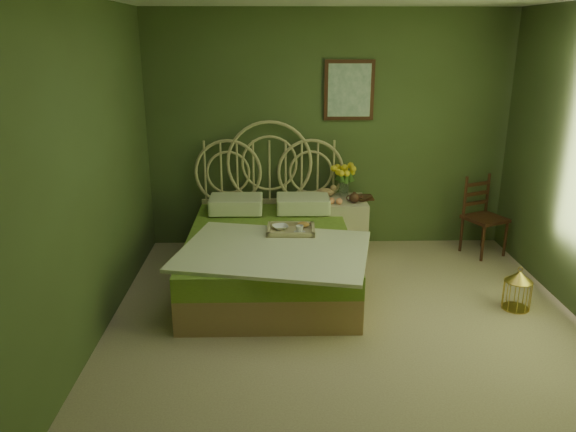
{
  "coord_description": "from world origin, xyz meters",
  "views": [
    {
      "loc": [
        -0.59,
        -3.93,
        2.31
      ],
      "look_at": [
        -0.47,
        1.0,
        0.72
      ],
      "focal_mm": 35.0,
      "sensor_mm": 36.0,
      "label": 1
    }
  ],
  "objects_px": {
    "chair": "(484,211)",
    "birdcage": "(517,290)",
    "bed": "(270,251)",
    "nightstand": "(340,221)"
  },
  "relations": [
    {
      "from": "chair",
      "to": "birdcage",
      "type": "relative_size",
      "value": 2.4
    },
    {
      "from": "chair",
      "to": "birdcage",
      "type": "height_order",
      "value": "chair"
    },
    {
      "from": "bed",
      "to": "nightstand",
      "type": "xyz_separation_m",
      "value": [
        0.77,
        0.77,
        0.06
      ]
    },
    {
      "from": "chair",
      "to": "birdcage",
      "type": "xyz_separation_m",
      "value": [
        -0.16,
        -1.39,
        -0.3
      ]
    },
    {
      "from": "bed",
      "to": "chair",
      "type": "distance_m",
      "value": 2.47
    },
    {
      "from": "nightstand",
      "to": "birdcage",
      "type": "xyz_separation_m",
      "value": [
        1.42,
        -1.41,
        -0.19
      ]
    },
    {
      "from": "nightstand",
      "to": "chair",
      "type": "relative_size",
      "value": 1.21
    },
    {
      "from": "nightstand",
      "to": "birdcage",
      "type": "height_order",
      "value": "nightstand"
    },
    {
      "from": "bed",
      "to": "chair",
      "type": "bearing_deg",
      "value": 17.65
    },
    {
      "from": "birdcage",
      "to": "bed",
      "type": "bearing_deg",
      "value": 163.67
    }
  ]
}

